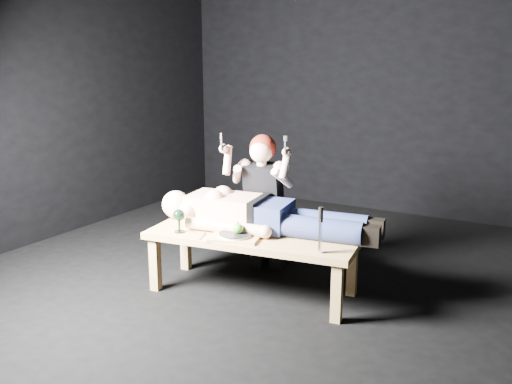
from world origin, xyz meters
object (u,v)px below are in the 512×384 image
(table, at_px, (253,263))
(kneeling_woman, at_px, (266,201))
(goblet, at_px, (179,221))
(lying_man, at_px, (266,211))
(serving_tray, at_px, (235,237))
(carving_knife, at_px, (320,230))

(table, height_order, kneeling_woman, kneeling_woman)
(kneeling_woman, bearing_deg, table, -81.54)
(table, relative_size, goblet, 8.78)
(lying_man, bearing_deg, table, -109.55)
(kneeling_woman, bearing_deg, goblet, -124.29)
(kneeling_woman, bearing_deg, serving_tray, -90.16)
(serving_tray, distance_m, goblet, 0.44)
(kneeling_woman, relative_size, carving_knife, 3.76)
(goblet, bearing_deg, carving_knife, 5.92)
(lying_man, bearing_deg, serving_tray, -112.90)
(lying_man, bearing_deg, goblet, -151.29)
(table, distance_m, goblet, 0.62)
(carving_knife, bearing_deg, lying_man, 146.07)
(table, bearing_deg, carving_knife, -19.88)
(serving_tray, bearing_deg, kneeling_woman, 98.52)
(lying_man, height_order, goblet, lying_man)
(kneeling_woman, distance_m, carving_knife, 0.93)
(serving_tray, relative_size, carving_knife, 1.11)
(table, xyz_separation_m, carving_knife, (0.58, -0.12, 0.38))
(kneeling_woman, height_order, goblet, kneeling_woman)
(lying_man, distance_m, kneeling_woman, 0.37)
(serving_tray, xyz_separation_m, goblet, (-0.43, -0.08, 0.08))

